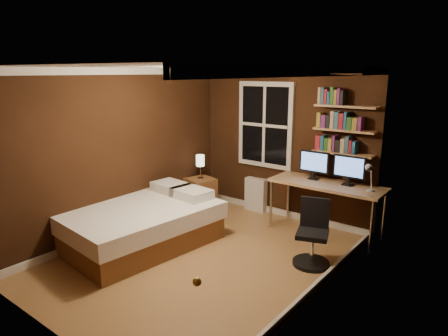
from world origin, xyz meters
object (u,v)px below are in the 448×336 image
Objects in this scene: nightstand at (201,194)px; radiator at (256,195)px; bedside_lamp at (200,167)px; monitor_left at (314,165)px; monitor_right at (349,171)px; desk_lamp at (370,177)px; bed at (141,224)px; desk at (327,187)px; office_chair at (312,241)px.

radiator is (0.86, 0.52, 0.02)m from nightstand.
nightstand is 0.94× the size of radiator.
nightstand is 0.50m from bedside_lamp.
monitor_right is (0.55, 0.00, 0.00)m from monitor_left.
monitor_right is 0.40m from desk_lamp.
monitor_right is at bearing 22.88° from nightstand.
bed is 1.72m from nightstand.
radiator is at bearing 171.23° from desk_lamp.
monitor_left reaches higher than desk.
monitor_right reaches higher than desk_lamp.
desk is (1.41, -0.23, 0.45)m from radiator.
monitor_right is at bearing 16.28° from desk.
desk_lamp reaches higher than bed.
desk is 1.16m from office_chair.
bed is 2.42m from office_chair.
desk is (1.95, 1.97, 0.44)m from bed.
radiator is 0.35× the size of desk.
nightstand is 0.33× the size of desk.
bedside_lamp is at bearing -176.14° from desk_lamp.
bedside_lamp is at bearing -171.77° from monitor_right.
nightstand is at bearing -169.55° from monitor_left.
desk_lamp reaches higher than bedside_lamp.
desk_lamp is at bearing 49.86° from office_chair.
desk is at bearing -163.72° from monitor_right.
nightstand is at bearing -171.77° from monitor_right.
office_chair is at bearing -63.85° from monitor_left.
radiator is 2.12m from office_chair.
office_chair is at bearing 28.92° from bed.
desk is 3.59× the size of monitor_right.
monitor_right reaches higher than desk.
bed is 5.12× the size of desk_lamp.
bedside_lamp is 2.94m from desk_lamp.
monitor_left is at bearing 56.74° from bed.
desk is (2.27, 0.29, 0.47)m from nightstand.
desk_lamp reaches higher than nightstand.
monitor_left is (-0.26, 0.09, 0.28)m from desk.
bed is at bearing -144.06° from desk_lamp.
office_chair is (0.55, -1.12, -0.72)m from monitor_left.
nightstand is 3.02m from desk_lamp.
monitor_right is (2.56, 0.37, 0.25)m from bedside_lamp.
nightstand is 1.28× the size of desk_lamp.
office_chair is at bearing -1.58° from nightstand.
desk_lamp is (2.92, 0.20, 0.75)m from nightstand.
office_chair is at bearing -90.27° from monitor_right.
nightstand is 1.19× the size of monitor_left.
monitor_left reaches higher than bed.
radiator is (0.86, 0.52, -0.48)m from bedside_lamp.
bedside_lamp is (0.00, 0.00, 0.50)m from nightstand.
desk is at bearing -18.08° from monitor_left.
bed is 1.32× the size of desk.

